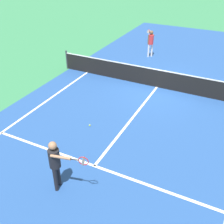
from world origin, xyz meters
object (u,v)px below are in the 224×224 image
at_px(player_far, 151,41).
at_px(tennis_ball_mid_court, 90,125).
at_px(net, 158,78).
at_px(player_near, 56,161).

distance_m(player_far, tennis_ball_mid_court, 8.58).
bearing_deg(tennis_ball_mid_court, net, 73.93).
bearing_deg(player_far, net, -65.43).
distance_m(net, tennis_ball_mid_court, 4.70).
distance_m(net, player_near, 7.69).
relative_size(net, tennis_ball_mid_court, 166.17).
bearing_deg(player_far, tennis_ball_mid_court, -86.40).
height_order(net, tennis_ball_mid_court, net).
distance_m(net, player_far, 4.44).
relative_size(player_near, tennis_ball_mid_court, 25.59).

